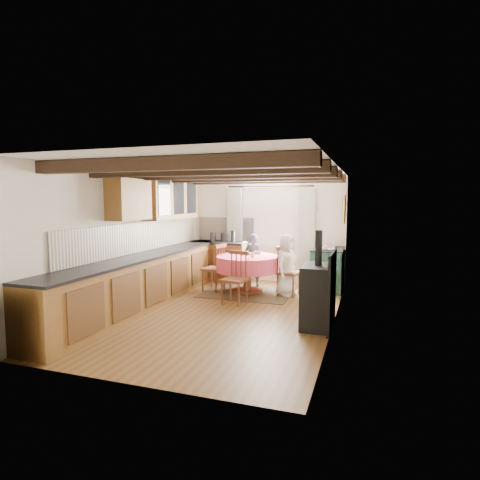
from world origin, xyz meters
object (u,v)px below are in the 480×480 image
(chair_left, at_px, (214,267))
(aga_range, at_px, (328,269))
(chair_near, at_px, (234,278))
(chair_right, at_px, (289,271))
(cup, at_px, (252,255))
(dining_table, at_px, (247,274))
(child_right, at_px, (286,265))
(child_far, at_px, (253,260))
(cast_iron_stove, at_px, (318,279))

(chair_left, bearing_deg, aga_range, 120.13)
(chair_near, xyz_separation_m, chair_right, (0.81, 0.94, 0.01))
(chair_right, distance_m, cup, 0.78)
(dining_table, xyz_separation_m, child_right, (0.79, 0.04, 0.23))
(dining_table, height_order, chair_right, chair_right)
(chair_right, relative_size, child_far, 0.85)
(cup, bearing_deg, dining_table, 132.73)
(cast_iron_stove, xyz_separation_m, child_right, (-0.84, 1.75, -0.11))
(child_far, bearing_deg, child_right, 150.13)
(cast_iron_stove, distance_m, child_right, 1.94)
(cast_iron_stove, relative_size, child_far, 1.25)
(dining_table, xyz_separation_m, chair_near, (0.03, -0.88, 0.10))
(dining_table, distance_m, cast_iron_stove, 2.38)
(child_far, bearing_deg, chair_near, 98.25)
(dining_table, relative_size, chair_left, 1.27)
(cast_iron_stove, bearing_deg, child_right, 115.51)
(chair_right, bearing_deg, cup, 118.61)
(cast_iron_stove, bearing_deg, child_far, 125.91)
(child_far, height_order, child_right, child_right)
(aga_range, xyz_separation_m, cup, (-1.36, -0.98, 0.36))
(child_right, relative_size, cup, 12.66)
(chair_near, relative_size, child_far, 0.83)
(chair_near, height_order, child_right, child_right)
(chair_right, height_order, aga_range, chair_right)
(chair_left, height_order, chair_right, chair_left)
(child_far, distance_m, cup, 0.87)
(dining_table, distance_m, cup, 0.49)
(child_right, bearing_deg, chair_near, 156.69)
(chair_near, relative_size, cup, 9.95)
(child_right, height_order, cup, child_right)
(child_right, bearing_deg, chair_right, -52.21)
(chair_right, xyz_separation_m, child_far, (-0.90, 0.58, 0.09))
(dining_table, bearing_deg, aga_range, 27.96)
(chair_near, bearing_deg, aga_range, 57.48)
(dining_table, bearing_deg, chair_right, 4.22)
(cup, bearing_deg, child_far, 105.64)
(chair_left, bearing_deg, chair_right, 102.89)
(chair_right, relative_size, cup, 10.18)
(chair_right, distance_m, child_right, 0.13)
(dining_table, height_order, chair_left, chair_left)
(dining_table, bearing_deg, cup, -47.27)
(aga_range, bearing_deg, child_right, -133.60)
(chair_left, distance_m, cast_iron_stove, 2.92)
(cast_iron_stove, relative_size, child_right, 1.18)
(aga_range, bearing_deg, chair_left, -160.01)
(chair_left, height_order, child_right, child_right)
(aga_range, relative_size, cup, 10.06)
(chair_left, bearing_deg, cast_iron_stove, 64.56)
(chair_near, height_order, child_far, child_far)
(dining_table, relative_size, chair_near, 1.31)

